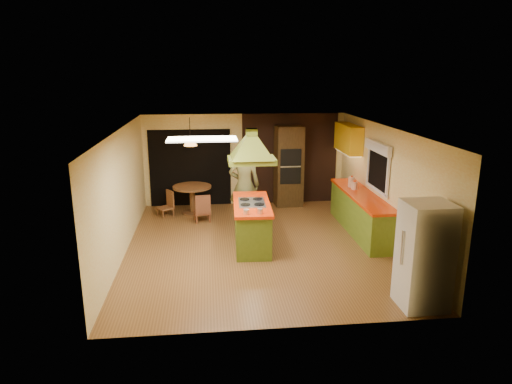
{
  "coord_description": "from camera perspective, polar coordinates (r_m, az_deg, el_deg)",
  "views": [
    {
      "loc": [
        -1.0,
        -9.08,
        3.64
      ],
      "look_at": [
        -0.02,
        0.15,
        1.15
      ],
      "focal_mm": 32.0,
      "sensor_mm": 36.0,
      "label": 1
    }
  ],
  "objects": [
    {
      "name": "ground",
      "position": [
        9.83,
        0.22,
        -6.71
      ],
      "size": [
        6.5,
        6.5,
        0.0
      ],
      "primitive_type": "plane",
      "color": "brown",
      "rests_on": "ground"
    },
    {
      "name": "brick_panel",
      "position": [
        12.74,
        4.23,
        4.17
      ],
      "size": [
        2.64,
        0.03,
        2.5
      ],
      "primitive_type": "cube",
      "color": "#381E14",
      "rests_on": "ground"
    },
    {
      "name": "window_right",
      "position": [
        10.34,
        15.03,
        4.1
      ],
      "size": [
        0.12,
        1.35,
        1.06
      ],
      "color": "black",
      "rests_on": "room_walls"
    },
    {
      "name": "dining_table",
      "position": [
        11.93,
        -7.97,
        -0.28
      ],
      "size": [
        0.99,
        0.99,
        0.74
      ],
      "rotation": [
        0.0,
        0.0,
        0.03
      ],
      "color": "brown",
      "rests_on": "ground"
    },
    {
      "name": "canister_small",
      "position": [
        11.0,
        12.14,
        0.81
      ],
      "size": [
        0.16,
        0.16,
        0.17
      ],
      "primitive_type": "cylinder",
      "rotation": [
        0.0,
        0.0,
        0.33
      ],
      "color": "#FEE9CC",
      "rests_on": "right_counter"
    },
    {
      "name": "refrigerator",
      "position": [
        7.6,
        20.31,
        -7.47
      ],
      "size": [
        0.71,
        0.67,
        1.71
      ],
      "primitive_type": "cube",
      "rotation": [
        0.0,
        0.0,
        0.01
      ],
      "color": "white",
      "rests_on": "ground"
    },
    {
      "name": "ceiling_plane",
      "position": [
        9.2,
        0.23,
        7.91
      ],
      "size": [
        6.5,
        6.5,
        0.0
      ],
      "primitive_type": "plane",
      "rotation": [
        3.14,
        0.0,
        0.0
      ],
      "color": "silver",
      "rests_on": "room_walls"
    },
    {
      "name": "kitchen_island",
      "position": [
        9.7,
        -0.53,
        -4.01
      ],
      "size": [
        0.84,
        1.92,
        0.96
      ],
      "rotation": [
        0.0,
        0.0,
        -0.04
      ],
      "color": "#5A701C",
      "rests_on": "ground"
    },
    {
      "name": "canister_large",
      "position": [
        11.16,
        11.86,
        1.23
      ],
      "size": [
        0.2,
        0.2,
        0.24
      ],
      "primitive_type": "cylinder",
      "rotation": [
        0.0,
        0.0,
        -0.3
      ],
      "color": "beige",
      "rests_on": "right_counter"
    },
    {
      "name": "nook_opening",
      "position": [
        12.59,
        -8.22,
        2.99
      ],
      "size": [
        2.2,
        0.03,
        2.1
      ],
      "primitive_type": "cube",
      "color": "black",
      "rests_on": "ground"
    },
    {
      "name": "canister_medium",
      "position": [
        10.94,
        12.23,
        0.77
      ],
      "size": [
        0.16,
        0.16,
        0.18
      ],
      "primitive_type": "cylinder",
      "rotation": [
        0.0,
        0.0,
        0.35
      ],
      "color": "#F2DDC3",
      "rests_on": "right_counter"
    },
    {
      "name": "room_walls",
      "position": [
        9.44,
        0.22,
        0.36
      ],
      "size": [
        5.5,
        6.5,
        6.5
      ],
      "color": "#F3E7AE",
      "rests_on": "ground"
    },
    {
      "name": "chair_left",
      "position": [
        11.93,
        -11.31,
        -1.42
      ],
      "size": [
        0.49,
        0.49,
        0.64
      ],
      "primitive_type": null,
      "rotation": [
        0.0,
        0.0,
        -0.98
      ],
      "color": "brown",
      "rests_on": "ground"
    },
    {
      "name": "man",
      "position": [
        10.78,
        -1.46,
        0.84
      ],
      "size": [
        0.77,
        0.54,
        2.0
      ],
      "primitive_type": "imported",
      "rotation": [
        0.0,
        0.0,
        3.05
      ],
      "color": "brown",
      "rests_on": "ground"
    },
    {
      "name": "chair_near",
      "position": [
        11.34,
        -6.77,
        -1.93
      ],
      "size": [
        0.45,
        0.45,
        0.71
      ],
      "primitive_type": null,
      "rotation": [
        0.0,
        0.0,
        3.3
      ],
      "color": "brown",
      "rests_on": "ground"
    },
    {
      "name": "range_hood",
      "position": [
        9.27,
        -0.55,
        6.42
      ],
      "size": [
        0.96,
        0.7,
        0.79
      ],
      "rotation": [
        0.0,
        0.0,
        0.0
      ],
      "color": "#5C6619",
      "rests_on": "ceiling_plane"
    },
    {
      "name": "fluor_panel",
      "position": [
        7.96,
        -6.75,
        6.58
      ],
      "size": [
        1.2,
        0.6,
        0.03
      ],
      "primitive_type": "cube",
      "color": "white",
      "rests_on": "ceiling_plane"
    },
    {
      "name": "pendant_lamp",
      "position": [
        11.64,
        -8.21,
        6.27
      ],
      "size": [
        0.44,
        0.44,
        0.22
      ],
      "primitive_type": "cone",
      "rotation": [
        0.0,
        0.0,
        0.39
      ],
      "color": "#FF9E3F",
      "rests_on": "ceiling_plane"
    },
    {
      "name": "upper_cabinets",
      "position": [
        11.95,
        11.47,
        6.59
      ],
      "size": [
        0.34,
        1.4,
        0.7
      ],
      "primitive_type": "cube",
      "color": "yellow",
      "rests_on": "room_walls"
    },
    {
      "name": "right_counter",
      "position": [
        10.75,
        12.96,
        -2.56
      ],
      "size": [
        0.62,
        3.05,
        0.92
      ],
      "color": "olive",
      "rests_on": "ground"
    },
    {
      "name": "wall_oven",
      "position": [
        12.48,
        4.1,
        3.23
      ],
      "size": [
        0.76,
        0.64,
        2.2
      ],
      "rotation": [
        0.0,
        0.0,
        0.07
      ],
      "color": "#432E15",
      "rests_on": "ground"
    }
  ]
}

